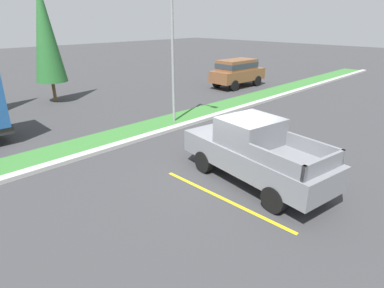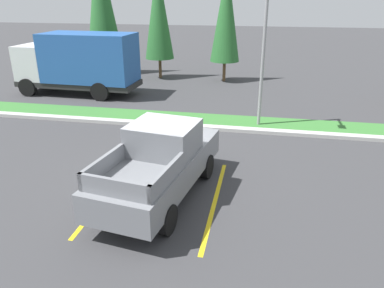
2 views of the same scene
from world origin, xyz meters
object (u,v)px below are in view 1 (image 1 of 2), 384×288
Objects in this scene: street_light at (175,46)px; cypress_tree_center at (45,32)px; suv_distant at (237,71)px; pickup_truck_main at (254,152)px.

cypress_tree_center reaches higher than street_light.
street_light is at bearing -160.01° from suv_distant.
suv_distant is at bearing 39.49° from pickup_truck_main.
cypress_tree_center is (-12.09, 5.31, 3.01)m from suv_distant.
pickup_truck_main is at bearing -140.51° from suv_distant.
suv_distant is 0.72× the size of street_light.
pickup_truck_main is 15.66m from cypress_tree_center.
suv_distant is at bearing 19.99° from street_light.
cypress_tree_center reaches higher than pickup_truck_main.
suv_distant is 13.55m from cypress_tree_center.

